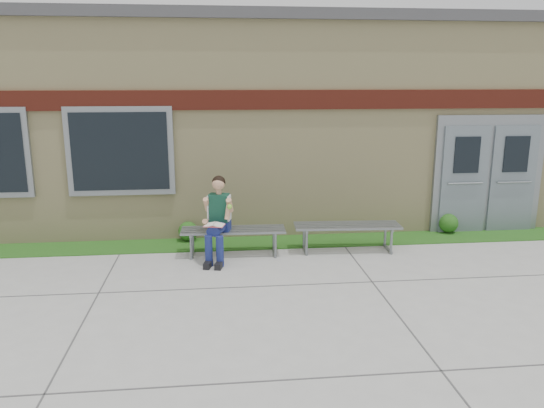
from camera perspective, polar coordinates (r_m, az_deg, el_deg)
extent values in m
plane|color=#9E9E99|center=(7.50, 4.39, -10.07)|extent=(80.00, 80.00, 0.00)
cube|color=#1B4C14|center=(9.91, 1.68, -4.08)|extent=(16.00, 0.80, 0.02)
cube|color=beige|center=(12.87, -0.32, 9.00)|extent=(16.00, 6.00, 4.00)
cube|color=#3F3F42|center=(12.88, -0.33, 18.35)|extent=(16.20, 6.20, 0.20)
cube|color=maroon|center=(9.83, 1.49, 11.15)|extent=(16.00, 0.06, 0.35)
cube|color=slate|center=(9.96, -16.00, 5.47)|extent=(1.90, 0.08, 1.60)
cube|color=black|center=(9.92, -16.04, 5.44)|extent=(1.70, 0.04, 1.40)
cube|color=slate|center=(11.22, 22.18, 2.99)|extent=(2.20, 0.08, 2.30)
cube|color=slate|center=(10.97, 19.95, 2.42)|extent=(0.92, 0.06, 2.10)
cube|color=slate|center=(11.44, 24.46, 2.45)|extent=(0.92, 0.06, 2.10)
cube|color=slate|center=(9.13, -4.19, -2.80)|extent=(1.79, 0.55, 0.03)
cube|color=slate|center=(9.20, -8.61, -4.35)|extent=(0.06, 0.50, 0.41)
cube|color=slate|center=(9.25, 0.26, -4.11)|extent=(0.06, 0.50, 0.41)
cube|color=slate|center=(9.40, 8.10, -2.31)|extent=(1.87, 0.61, 0.04)
cube|color=slate|center=(9.32, 3.62, -3.95)|extent=(0.07, 0.52, 0.42)
cube|color=slate|center=(9.67, 12.31, -3.59)|extent=(0.07, 0.52, 0.42)
cube|color=navy|center=(9.05, -5.63, -2.31)|extent=(0.40, 0.32, 0.16)
cube|color=#103C29|center=(8.95, -5.70, -0.39)|extent=(0.37, 0.28, 0.47)
sphere|color=tan|center=(8.85, -5.78, 2.18)|extent=(0.26, 0.26, 0.22)
sphere|color=black|center=(8.87, -5.75, 2.33)|extent=(0.27, 0.27, 0.23)
cylinder|color=navy|center=(8.82, -6.61, -2.62)|extent=(0.25, 0.46, 0.15)
cylinder|color=navy|center=(8.77, -5.44, -2.67)|extent=(0.25, 0.46, 0.15)
cylinder|color=navy|center=(8.67, -6.82, -5.03)|extent=(0.12, 0.12, 0.51)
cylinder|color=navy|center=(8.63, -5.63, -5.09)|extent=(0.12, 0.12, 0.51)
cube|color=black|center=(8.67, -6.90, -6.46)|extent=(0.16, 0.28, 0.10)
cube|color=black|center=(8.63, -5.70, -6.53)|extent=(0.16, 0.28, 0.10)
cylinder|color=tan|center=(8.92, -7.02, -0.06)|extent=(0.14, 0.24, 0.27)
cylinder|color=tan|center=(8.83, -4.57, -0.13)|extent=(0.14, 0.24, 0.27)
cube|color=white|center=(8.65, -6.23, -2.22)|extent=(0.36, 0.29, 0.02)
cube|color=#DF535F|center=(8.65, -6.23, -2.30)|extent=(0.36, 0.30, 0.01)
sphere|color=#83CF37|center=(8.69, -4.57, -0.29)|extent=(0.09, 0.09, 0.09)
sphere|color=#1B4C14|center=(10.02, -9.01, -2.90)|extent=(0.36, 0.36, 0.36)
sphere|color=#1B4C14|center=(10.98, 18.45, -1.97)|extent=(0.37, 0.37, 0.37)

